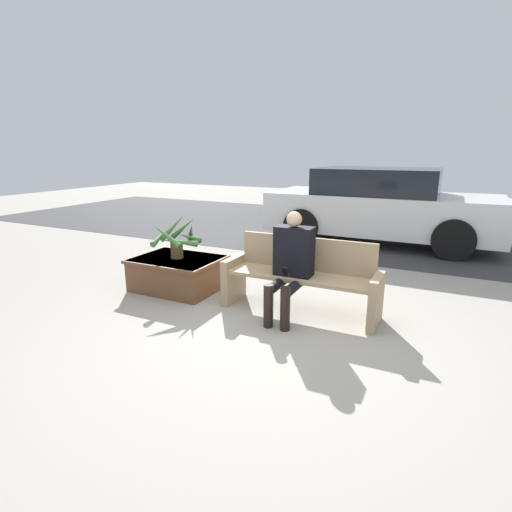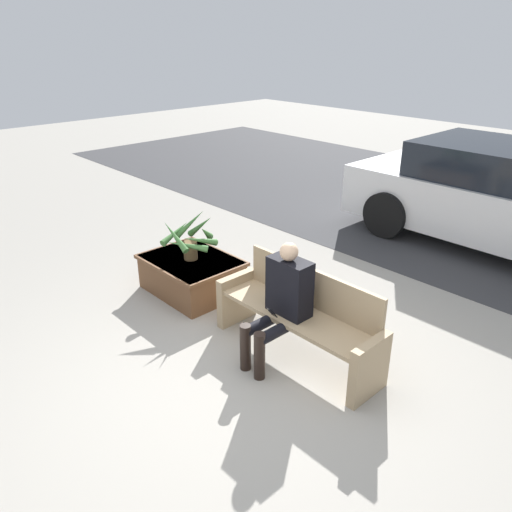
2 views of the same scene
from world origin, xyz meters
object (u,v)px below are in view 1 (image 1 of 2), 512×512
Objects in this scene: bench at (301,277)px; planter_box at (178,272)px; person_seated at (291,261)px; parked_car at (380,206)px; potted_plant at (177,237)px.

planter_box is at bearing 180.00° from bench.
person_seated reaches higher than planter_box.
parked_car is at bearing 86.97° from person_seated.
planter_box is 4.57m from parked_car.
person_seated is at bearing -93.03° from parked_car.
bench is 1.75m from planter_box.
planter_box is 1.68× the size of potted_plant.
bench is 1.75m from potted_plant.
parked_car is (1.89, 4.13, 0.02)m from potted_plant.
person_seated is at bearing -107.31° from bench.
planter_box is 0.26× the size of parked_car.
bench is 1.59× the size of planter_box.
bench is at bearing 0.02° from potted_plant.
parked_car is (0.23, 4.32, 0.10)m from person_seated.
parked_car reaches higher than planter_box.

